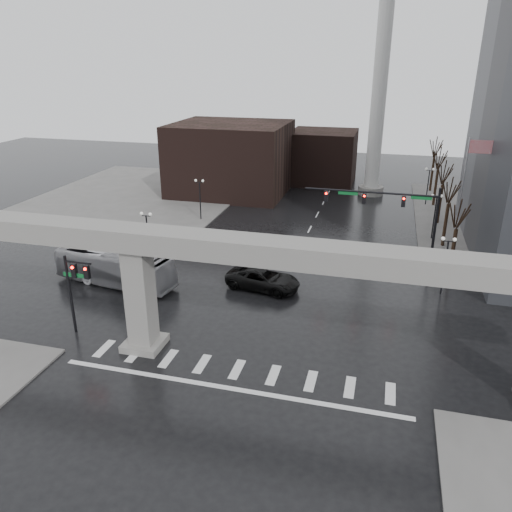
# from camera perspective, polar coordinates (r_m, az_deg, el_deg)

# --- Properties ---
(ground) EXTENTS (160.00, 160.00, 0.00)m
(ground) POSITION_cam_1_polar(r_m,az_deg,el_deg) (33.76, -1.67, -11.89)
(ground) COLOR black
(ground) RESTS_ON ground
(sidewalk_nw) EXTENTS (28.00, 36.00, 0.15)m
(sidewalk_nw) POSITION_cam_1_polar(r_m,az_deg,el_deg) (73.94, -13.21, 6.66)
(sidewalk_nw) COLOR slate
(sidewalk_nw) RESTS_ON ground
(elevated_guideway) EXTENTS (48.00, 2.60, 8.70)m
(elevated_guideway) POSITION_cam_1_polar(r_m,az_deg,el_deg) (30.17, 0.49, -1.32)
(elevated_guideway) COLOR gray
(elevated_guideway) RESTS_ON ground
(building_far_left) EXTENTS (16.00, 14.00, 10.00)m
(building_far_left) POSITION_cam_1_polar(r_m,az_deg,el_deg) (73.63, -2.89, 11.08)
(building_far_left) COLOR black
(building_far_left) RESTS_ON ground
(building_far_mid) EXTENTS (10.00, 10.00, 8.00)m
(building_far_mid) POSITION_cam_1_polar(r_m,az_deg,el_deg) (80.87, 7.63, 11.17)
(building_far_mid) COLOR black
(building_far_mid) RESTS_ON ground
(smokestack) EXTENTS (3.60, 3.60, 30.00)m
(smokestack) POSITION_cam_1_polar(r_m,az_deg,el_deg) (73.09, 13.83, 17.04)
(smokestack) COLOR silver
(smokestack) RESTS_ON ground
(signal_mast_arm) EXTENTS (12.12, 0.43, 8.00)m
(signal_mast_arm) POSITION_cam_1_polar(r_m,az_deg,el_deg) (47.46, 15.44, 5.26)
(signal_mast_arm) COLOR black
(signal_mast_arm) RESTS_ON ground
(signal_left_pole) EXTENTS (2.30, 0.30, 6.00)m
(signal_left_pole) POSITION_cam_1_polar(r_m,az_deg,el_deg) (37.16, -19.96, -2.81)
(signal_left_pole) COLOR black
(signal_left_pole) RESTS_ON ground
(flagpole_assembly) EXTENTS (2.06, 0.12, 12.00)m
(flagpole_assembly) POSITION_cam_1_polar(r_m,az_deg,el_deg) (50.63, 22.84, 7.35)
(flagpole_assembly) COLOR silver
(flagpole_assembly) RESTS_ON ground
(lamp_right_0) EXTENTS (1.22, 0.32, 5.11)m
(lamp_right_0) POSITION_cam_1_polar(r_m,az_deg,el_deg) (43.94, 20.92, 0.01)
(lamp_right_0) COLOR black
(lamp_right_0) RESTS_ON ground
(lamp_right_1) EXTENTS (1.22, 0.32, 5.11)m
(lamp_right_1) POSITION_cam_1_polar(r_m,az_deg,el_deg) (57.19, 19.81, 5.06)
(lamp_right_1) COLOR black
(lamp_right_1) RESTS_ON ground
(lamp_right_2) EXTENTS (1.22, 0.32, 5.11)m
(lamp_right_2) POSITION_cam_1_polar(r_m,az_deg,el_deg) (70.73, 19.11, 8.20)
(lamp_right_2) COLOR black
(lamp_right_2) RESTS_ON ground
(lamp_left_0) EXTENTS (1.22, 0.32, 5.11)m
(lamp_left_0) POSITION_cam_1_polar(r_m,az_deg,el_deg) (48.71, -12.34, 3.06)
(lamp_left_0) COLOR black
(lamp_left_0) RESTS_ON ground
(lamp_left_1) EXTENTS (1.22, 0.32, 5.11)m
(lamp_left_1) POSITION_cam_1_polar(r_m,az_deg,el_deg) (60.93, -6.44, 7.21)
(lamp_left_1) COLOR black
(lamp_left_1) RESTS_ON ground
(lamp_left_2) EXTENTS (1.22, 0.32, 5.11)m
(lamp_left_2) POSITION_cam_1_polar(r_m,az_deg,el_deg) (73.79, -2.49, 9.90)
(lamp_left_2) COLOR black
(lamp_left_2) RESTS_ON ground
(tree_right_0) EXTENTS (1.09, 1.58, 7.50)m
(tree_right_0) POSITION_cam_1_polar(r_m,az_deg,el_deg) (48.05, 21.65, 0.85)
(tree_right_0) COLOR black
(tree_right_0) RESTS_ON ground
(tree_right_1) EXTENTS (1.09, 1.61, 7.67)m
(tree_right_1) POSITION_cam_1_polar(r_m,az_deg,el_deg) (55.58, 20.91, 3.77)
(tree_right_1) COLOR black
(tree_right_1) RESTS_ON ground
(tree_right_2) EXTENTS (1.10, 1.63, 7.85)m
(tree_right_2) POSITION_cam_1_polar(r_m,az_deg,el_deg) (63.22, 20.34, 5.99)
(tree_right_2) COLOR black
(tree_right_2) RESTS_ON ground
(tree_right_3) EXTENTS (1.11, 1.66, 8.02)m
(tree_right_3) POSITION_cam_1_polar(r_m,az_deg,el_deg) (70.94, 19.90, 7.72)
(tree_right_3) COLOR black
(tree_right_3) RESTS_ON ground
(tree_right_4) EXTENTS (1.12, 1.69, 8.19)m
(tree_right_4) POSITION_cam_1_polar(r_m,az_deg,el_deg) (78.72, 19.54, 9.12)
(tree_right_4) COLOR black
(tree_right_4) RESTS_ON ground
(pickup_truck) EXTENTS (6.80, 3.96, 1.78)m
(pickup_truck) POSITION_cam_1_polar(r_m,az_deg,el_deg) (43.06, 0.82, -2.65)
(pickup_truck) COLOR black
(pickup_truck) RESTS_ON ground
(city_bus) EXTENTS (11.58, 4.37, 3.15)m
(city_bus) POSITION_cam_1_polar(r_m,az_deg,el_deg) (45.38, -15.84, -1.26)
(city_bus) COLOR #9B9A9E
(city_bus) RESTS_ON ground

